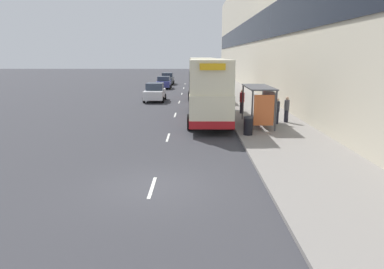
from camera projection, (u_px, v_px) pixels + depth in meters
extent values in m
plane|color=#38383D|center=(152.00, 187.00, 12.09)|extent=(220.00, 220.00, 0.00)
cube|color=gray|center=(229.00, 87.00, 49.55)|extent=(5.00, 93.00, 0.14)
cube|color=beige|center=(259.00, 25.00, 47.59)|extent=(3.00, 93.00, 17.32)
cube|color=black|center=(248.00, 32.00, 47.79)|extent=(0.12, 89.28, 3.12)
cube|color=silver|center=(152.00, 187.00, 12.05)|extent=(0.12, 2.00, 0.01)
cube|color=silver|center=(168.00, 137.00, 19.40)|extent=(0.12, 2.00, 0.01)
cube|color=silver|center=(175.00, 115.00, 26.76)|extent=(0.12, 2.00, 0.01)
cube|color=silver|center=(179.00, 102.00, 34.11)|extent=(0.12, 2.00, 0.01)
cube|color=silver|center=(182.00, 94.00, 41.47)|extent=(0.12, 2.00, 0.01)
cube|color=silver|center=(184.00, 88.00, 48.82)|extent=(0.12, 2.00, 0.01)
cube|color=silver|center=(185.00, 84.00, 56.18)|extent=(0.12, 2.00, 0.01)
cube|color=#4C4C51|center=(259.00, 87.00, 21.79)|extent=(1.60, 4.20, 0.08)
cylinder|color=#4C4C51|center=(252.00, 111.00, 20.13)|extent=(0.10, 0.10, 2.40)
cylinder|color=#4C4C51|center=(243.00, 102.00, 24.02)|extent=(0.10, 0.10, 2.40)
cylinder|color=#4C4C51|center=(276.00, 111.00, 20.12)|extent=(0.10, 0.10, 2.40)
cylinder|color=#4C4C51|center=(263.00, 102.00, 24.01)|extent=(0.10, 0.10, 2.40)
cube|color=#99A8B2|center=(268.00, 104.00, 22.04)|extent=(0.04, 3.68, 1.92)
cube|color=#D86633|center=(264.00, 110.00, 20.17)|extent=(1.19, 0.10, 1.82)
cube|color=maroon|center=(261.00, 118.00, 22.24)|extent=(0.36, 2.80, 0.08)
cube|color=beige|center=(208.00, 100.00, 24.52)|extent=(2.55, 11.40, 1.85)
cube|color=beige|center=(208.00, 73.00, 24.09)|extent=(2.50, 11.06, 1.95)
cube|color=#B2191E|center=(208.00, 110.00, 24.68)|extent=(2.58, 11.46, 0.45)
cube|color=#2D3847|center=(208.00, 95.00, 24.44)|extent=(2.58, 10.72, 0.81)
cube|color=#2D3847|center=(208.00, 75.00, 24.12)|extent=(2.55, 10.72, 0.94)
cube|color=yellow|center=(213.00, 67.00, 18.42)|extent=(1.40, 0.08, 0.36)
cylinder|color=black|center=(191.00, 105.00, 28.51)|extent=(0.30, 1.00, 1.00)
cylinder|color=black|center=(221.00, 105.00, 28.50)|extent=(0.30, 1.00, 1.00)
cylinder|color=black|center=(190.00, 122.00, 21.29)|extent=(0.30, 1.00, 1.00)
cylinder|color=black|center=(230.00, 122.00, 21.28)|extent=(0.30, 1.00, 1.00)
cube|color=beige|center=(202.00, 84.00, 37.88)|extent=(2.55, 10.55, 1.85)
cube|color=beige|center=(202.00, 67.00, 37.46)|extent=(2.50, 10.23, 1.95)
cube|color=#B2191E|center=(202.00, 91.00, 38.04)|extent=(2.58, 10.60, 0.45)
cube|color=#2D3847|center=(202.00, 81.00, 37.80)|extent=(2.58, 9.91, 0.81)
cube|color=#2D3847|center=(202.00, 68.00, 37.48)|extent=(2.55, 9.91, 0.94)
cube|color=yellow|center=(203.00, 62.00, 32.20)|extent=(1.40, 0.08, 0.36)
cylinder|color=black|center=(190.00, 90.00, 41.59)|extent=(0.30, 1.00, 1.00)
cylinder|color=black|center=(211.00, 90.00, 41.58)|extent=(0.30, 1.00, 1.00)
cylinder|color=black|center=(190.00, 96.00, 34.92)|extent=(0.30, 1.00, 1.00)
cylinder|color=black|center=(215.00, 96.00, 34.90)|extent=(0.30, 1.00, 1.00)
cube|color=#4C5156|center=(167.00, 80.00, 54.96)|extent=(1.87, 4.24, 0.85)
cube|color=#2D3847|center=(167.00, 75.00, 54.99)|extent=(1.65, 2.03, 0.69)
cylinder|color=black|center=(173.00, 83.00, 53.77)|extent=(0.20, 0.60, 0.60)
cylinder|color=black|center=(161.00, 83.00, 53.78)|extent=(0.20, 0.60, 0.60)
cylinder|color=black|center=(174.00, 82.00, 56.33)|extent=(0.20, 0.60, 0.60)
cylinder|color=black|center=(162.00, 82.00, 56.34)|extent=(0.20, 0.60, 0.60)
cube|color=navy|center=(164.00, 84.00, 47.93)|extent=(1.86, 3.82, 0.77)
cube|color=#2D3847|center=(164.00, 79.00, 47.96)|extent=(1.64, 1.83, 0.63)
cylinder|color=black|center=(170.00, 87.00, 46.86)|extent=(0.20, 0.60, 0.60)
cylinder|color=black|center=(156.00, 87.00, 46.87)|extent=(0.20, 0.60, 0.60)
cylinder|color=black|center=(171.00, 86.00, 49.17)|extent=(0.20, 0.60, 0.60)
cylinder|color=black|center=(158.00, 86.00, 49.18)|extent=(0.20, 0.60, 0.60)
cube|color=silver|center=(155.00, 94.00, 34.73)|extent=(1.88, 4.17, 0.84)
cube|color=#2D3847|center=(155.00, 86.00, 34.76)|extent=(1.65, 2.00, 0.69)
cylinder|color=black|center=(163.00, 100.00, 33.56)|extent=(0.20, 0.60, 0.60)
cylinder|color=black|center=(144.00, 100.00, 33.57)|extent=(0.20, 0.60, 0.60)
cylinder|color=black|center=(165.00, 97.00, 36.08)|extent=(0.20, 0.60, 0.60)
cylinder|color=black|center=(147.00, 97.00, 36.09)|extent=(0.20, 0.60, 0.60)
cylinder|color=#23232D|center=(242.00, 108.00, 26.60)|extent=(0.30, 0.30, 0.88)
cylinder|color=maroon|center=(242.00, 97.00, 26.41)|extent=(0.37, 0.37, 0.73)
sphere|color=tan|center=(242.00, 91.00, 26.31)|extent=(0.24, 0.24, 0.24)
cylinder|color=#23232D|center=(276.00, 118.00, 22.52)|extent=(0.28, 0.28, 0.81)
cylinder|color=#26262D|center=(277.00, 107.00, 22.35)|extent=(0.34, 0.34, 0.67)
sphere|color=tan|center=(278.00, 100.00, 22.25)|extent=(0.22, 0.22, 0.22)
cylinder|color=#23232D|center=(286.00, 116.00, 23.04)|extent=(0.28, 0.28, 0.82)
cylinder|color=#4C4C51|center=(287.00, 105.00, 22.87)|extent=(0.34, 0.34, 0.68)
sphere|color=tan|center=(287.00, 98.00, 22.77)|extent=(0.22, 0.22, 0.22)
cylinder|color=black|center=(248.00, 127.00, 19.37)|extent=(0.52, 0.52, 0.95)
cylinder|color=#2D2D33|center=(249.00, 117.00, 19.25)|extent=(0.55, 0.55, 0.10)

